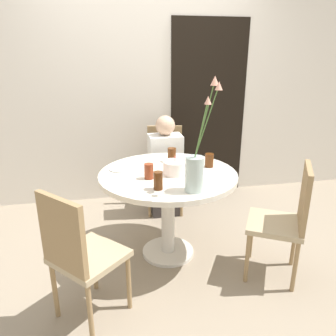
{
  "coord_description": "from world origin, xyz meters",
  "views": [
    {
      "loc": [
        -0.48,
        -2.44,
        1.67
      ],
      "look_at": [
        0.0,
        0.0,
        0.8
      ],
      "focal_mm": 35.0,
      "sensor_mm": 36.0,
      "label": 1
    }
  ],
  "objects_px": {
    "chair_right_flank": "(287,216)",
    "chair_near_front": "(165,163)",
    "chair_far_back": "(79,251)",
    "drink_glass_0": "(209,160)",
    "drink_glass_1": "(149,171)",
    "flower_vase": "(196,167)",
    "side_plate": "(119,169)",
    "drink_glass_3": "(158,181)",
    "drink_glass_2": "(172,155)",
    "birthday_cake": "(175,168)",
    "person_woman": "(165,169)"
  },
  "relations": [
    {
      "from": "chair_right_flank",
      "to": "drink_glass_3",
      "type": "xyz_separation_m",
      "value": [
        -0.95,
        0.14,
        0.3
      ]
    },
    {
      "from": "drink_glass_3",
      "to": "chair_near_front",
      "type": "bearing_deg",
      "value": 77.31
    },
    {
      "from": "drink_glass_3",
      "to": "drink_glass_0",
      "type": "bearing_deg",
      "value": 38.29
    },
    {
      "from": "flower_vase",
      "to": "drink_glass_1",
      "type": "bearing_deg",
      "value": 133.3
    },
    {
      "from": "chair_far_back",
      "to": "side_plate",
      "type": "relative_size",
      "value": 5.53
    },
    {
      "from": "chair_near_front",
      "to": "side_plate",
      "type": "bearing_deg",
      "value": -115.38
    },
    {
      "from": "side_plate",
      "to": "chair_far_back",
      "type": "bearing_deg",
      "value": -110.83
    },
    {
      "from": "drink_glass_1",
      "to": "chair_near_front",
      "type": "bearing_deg",
      "value": 72.89
    },
    {
      "from": "flower_vase",
      "to": "side_plate",
      "type": "relative_size",
      "value": 4.7
    },
    {
      "from": "drink_glass_0",
      "to": "drink_glass_2",
      "type": "xyz_separation_m",
      "value": [
        -0.28,
        0.2,
        0.0
      ]
    },
    {
      "from": "chair_near_front",
      "to": "drink_glass_2",
      "type": "xyz_separation_m",
      "value": [
        -0.06,
        -0.65,
        0.3
      ]
    },
    {
      "from": "drink_glass_1",
      "to": "drink_glass_3",
      "type": "distance_m",
      "value": 0.22
    },
    {
      "from": "chair_near_front",
      "to": "chair_right_flank",
      "type": "relative_size",
      "value": 1.0
    },
    {
      "from": "drink_glass_0",
      "to": "birthday_cake",
      "type": "bearing_deg",
      "value": -160.01
    },
    {
      "from": "drink_glass_0",
      "to": "drink_glass_1",
      "type": "height_order",
      "value": "drink_glass_1"
    },
    {
      "from": "flower_vase",
      "to": "person_woman",
      "type": "xyz_separation_m",
      "value": [
        0.01,
        1.17,
        -0.43
      ]
    },
    {
      "from": "side_plate",
      "to": "person_woman",
      "type": "xyz_separation_m",
      "value": [
        0.51,
        0.62,
        -0.25
      ]
    },
    {
      "from": "chair_right_flank",
      "to": "chair_near_front",
      "type": "bearing_deg",
      "value": -124.64
    },
    {
      "from": "chair_right_flank",
      "to": "drink_glass_1",
      "type": "distance_m",
      "value": 1.09
    },
    {
      "from": "drink_glass_3",
      "to": "flower_vase",
      "type": "bearing_deg",
      "value": -18.33
    },
    {
      "from": "side_plate",
      "to": "birthday_cake",
      "type": "bearing_deg",
      "value": -24.07
    },
    {
      "from": "side_plate",
      "to": "drink_glass_1",
      "type": "bearing_deg",
      "value": -49.88
    },
    {
      "from": "chair_right_flank",
      "to": "birthday_cake",
      "type": "xyz_separation_m",
      "value": [
        -0.77,
        0.42,
        0.29
      ]
    },
    {
      "from": "flower_vase",
      "to": "drink_glass_1",
      "type": "xyz_separation_m",
      "value": [
        -0.29,
        0.3,
        -0.12
      ]
    },
    {
      "from": "flower_vase",
      "to": "person_woman",
      "type": "relative_size",
      "value": 0.72
    },
    {
      "from": "drink_glass_2",
      "to": "birthday_cake",
      "type": "bearing_deg",
      "value": -97.19
    },
    {
      "from": "person_woman",
      "to": "side_plate",
      "type": "bearing_deg",
      "value": -129.31
    },
    {
      "from": "side_plate",
      "to": "flower_vase",
      "type": "bearing_deg",
      "value": -48.11
    },
    {
      "from": "chair_far_back",
      "to": "chair_right_flank",
      "type": "height_order",
      "value": "same"
    },
    {
      "from": "chair_far_back",
      "to": "chair_right_flank",
      "type": "xyz_separation_m",
      "value": [
        1.5,
        0.18,
        0.0
      ]
    },
    {
      "from": "drink_glass_2",
      "to": "drink_glass_0",
      "type": "bearing_deg",
      "value": -35.41
    },
    {
      "from": "birthday_cake",
      "to": "drink_glass_0",
      "type": "height_order",
      "value": "birthday_cake"
    },
    {
      "from": "side_plate",
      "to": "drink_glass_3",
      "type": "height_order",
      "value": "drink_glass_3"
    },
    {
      "from": "chair_right_flank",
      "to": "drink_glass_2",
      "type": "relative_size",
      "value": 7.42
    },
    {
      "from": "chair_far_back",
      "to": "drink_glass_1",
      "type": "bearing_deg",
      "value": -86.82
    },
    {
      "from": "drink_glass_0",
      "to": "drink_glass_2",
      "type": "bearing_deg",
      "value": 144.59
    },
    {
      "from": "chair_right_flank",
      "to": "drink_glass_3",
      "type": "relative_size",
      "value": 7.01
    },
    {
      "from": "chair_far_back",
      "to": "flower_vase",
      "type": "distance_m",
      "value": 0.93
    },
    {
      "from": "drink_glass_3",
      "to": "birthday_cake",
      "type": "bearing_deg",
      "value": 57.02
    },
    {
      "from": "birthday_cake",
      "to": "drink_glass_2",
      "type": "height_order",
      "value": "birthday_cake"
    },
    {
      "from": "flower_vase",
      "to": "chair_far_back",
      "type": "bearing_deg",
      "value": -163.56
    },
    {
      "from": "chair_right_flank",
      "to": "drink_glass_2",
      "type": "height_order",
      "value": "chair_right_flank"
    },
    {
      "from": "chair_near_front",
      "to": "side_plate",
      "type": "height_order",
      "value": "chair_near_front"
    },
    {
      "from": "chair_near_front",
      "to": "chair_far_back",
      "type": "height_order",
      "value": "same"
    },
    {
      "from": "chair_near_front",
      "to": "drink_glass_3",
      "type": "height_order",
      "value": "chair_near_front"
    },
    {
      "from": "birthday_cake",
      "to": "side_plate",
      "type": "relative_size",
      "value": 1.14
    },
    {
      "from": "chair_near_front",
      "to": "person_woman",
      "type": "height_order",
      "value": "person_woman"
    },
    {
      "from": "chair_near_front",
      "to": "flower_vase",
      "type": "bearing_deg",
      "value": -82.32
    },
    {
      "from": "chair_near_front",
      "to": "drink_glass_3",
      "type": "bearing_deg",
      "value": -93.66
    },
    {
      "from": "chair_near_front",
      "to": "chair_right_flank",
      "type": "xyz_separation_m",
      "value": [
        0.67,
        -1.39,
        0.0
      ]
    }
  ]
}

